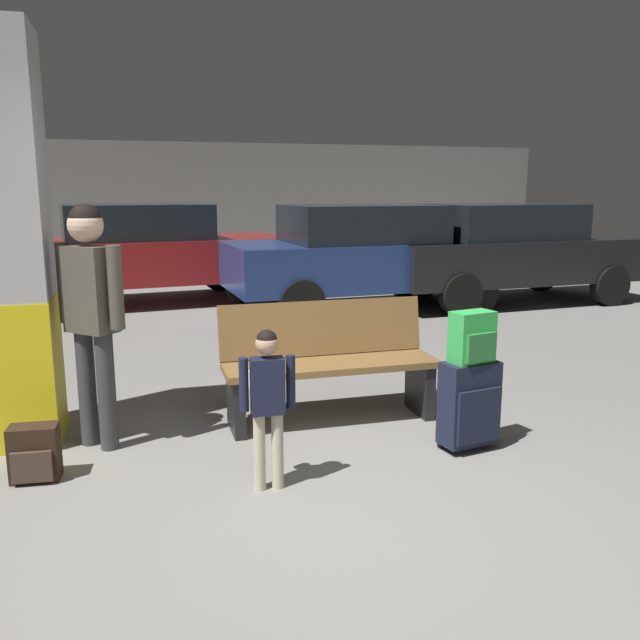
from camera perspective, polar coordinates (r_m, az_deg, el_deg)
ground_plane at (r=7.22m, az=-7.28°, el=-3.08°), size 18.00×18.00×0.10m
garage_back_wall at (r=15.82m, az=-11.93°, el=9.81°), size 18.00×0.12×2.80m
structural_pillar at (r=4.85m, az=-25.75°, el=5.91°), size 0.57×0.57×2.75m
bench at (r=4.96m, az=0.75°, el=-3.70°), size 1.61×0.55×0.89m
suitcase at (r=4.53m, az=12.83°, el=-7.07°), size 0.41×0.29×0.60m
backpack_bright at (r=4.41m, az=13.09°, el=-1.51°), size 0.31×0.24×0.34m
child at (r=3.78m, az=-4.59°, el=-6.27°), size 0.32×0.20×0.95m
adult at (r=4.56m, az=-19.26°, el=1.60°), size 0.43×0.42×1.63m
backpack_dark_floor at (r=4.37m, az=-23.50°, el=-10.59°), size 0.29×0.21×0.34m
parked_car_side at (r=10.56m, az=15.73°, el=5.82°), size 4.23×2.07×1.51m
parked_car_near at (r=9.56m, az=4.17°, el=5.69°), size 4.21×2.02×1.51m
parked_car_far at (r=10.44m, az=-14.88°, el=5.81°), size 4.29×2.23×1.51m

